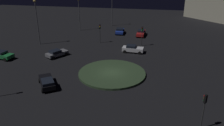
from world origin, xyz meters
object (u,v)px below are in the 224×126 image
object	(u,v)px
car_white	(133,49)
car_blue	(120,31)
car_green	(2,55)
traffic_light_northwest	(204,105)
streetlamp_south	(112,5)
traffic_light_south	(142,32)
car_black	(47,82)
car_grey	(57,53)
streetlamp_southeast	(79,9)
car_red	(141,33)
streetlamp_southeast_near	(36,15)
traffic_light_south_near	(100,30)

from	to	relation	value
car_white	car_blue	xyz separation A→B (m)	(4.49, -12.96, -0.05)
car_green	car_white	distance (m)	24.44
traffic_light_northwest	streetlamp_south	distance (m)	46.00
car_white	traffic_light_south	distance (m)	4.98
car_black	streetlamp_south	distance (m)	37.36
car_white	car_blue	distance (m)	13.72
car_green	traffic_light_northwest	world-z (taller)	traffic_light_northwest
traffic_light_northwest	streetlamp_south	xyz separation A→B (m)	(17.22, -42.55, 2.91)
car_grey	car_black	bearing A→B (deg)	-129.78
car_white	car_grey	xyz separation A→B (m)	(13.85, 4.86, -0.06)
car_black	car_white	bearing A→B (deg)	-66.04
streetlamp_south	car_black	bearing A→B (deg)	85.90
car_green	traffic_light_northwest	size ratio (longest dim) A/B	1.04
car_black	car_green	size ratio (longest dim) A/B	1.09
streetlamp_south	streetlamp_southeast	bearing A→B (deg)	41.45
car_grey	streetlamp_southeast	world-z (taller)	streetlamp_southeast
car_red	traffic_light_northwest	distance (m)	35.01
car_white	streetlamp_south	bearing A→B (deg)	114.55
streetlamp_south	streetlamp_southeast_near	world-z (taller)	streetlamp_southeast_near
car_white	car_blue	size ratio (longest dim) A/B	1.07
traffic_light_northwest	car_red	bearing A→B (deg)	-31.52
streetlamp_south	streetlamp_southeast	world-z (taller)	streetlamp_south
traffic_light_south	streetlamp_southeast_near	size ratio (longest dim) A/B	0.44
traffic_light_south	car_green	bearing A→B (deg)	-50.34
car_red	traffic_light_south	distance (m)	8.14
car_black	streetlamp_southeast	world-z (taller)	streetlamp_southeast
traffic_light_south_near	car_white	bearing A→B (deg)	38.69
car_grey	streetlamp_southeast_near	bearing A→B (deg)	79.78
traffic_light_northwest	streetlamp_southeast_near	xyz separation A→B (m)	(29.73, -23.35, 3.46)
car_black	streetlamp_south	bearing A→B (deg)	-37.23
streetlamp_southeast_near	car_black	bearing A→B (deg)	119.12
traffic_light_south_near	traffic_light_south	bearing A→B (deg)	67.10
traffic_light_northwest	traffic_light_south_near	world-z (taller)	traffic_light_south_near
car_red	traffic_light_south	size ratio (longest dim) A/B	1.12
car_red	streetlamp_south	size ratio (longest dim) A/B	0.55
streetlamp_southeast	streetlamp_south	bearing A→B (deg)	-138.55
car_grey	streetlamp_south	xyz separation A→B (m)	(-5.99, -25.54, 5.14)
car_blue	traffic_light_south	xyz separation A→B (m)	(-5.97, 8.75, 2.27)
car_grey	traffic_light_south	xyz separation A→B (m)	(-15.33, -9.07, 2.28)
car_red	traffic_light_south_near	world-z (taller)	traffic_light_south_near
car_red	streetlamp_southeast	distance (m)	16.98
streetlamp_south	streetlamp_southeast	xyz separation A→B (m)	(7.43, 6.56, -0.28)
car_white	streetlamp_southeast	size ratio (longest dim) A/B	0.51
traffic_light_south	streetlamp_southeast	world-z (taller)	streetlamp_southeast
traffic_light_south	streetlamp_southeast	distance (m)	19.65
car_black	streetlamp_southeast_near	xyz separation A→B (m)	(9.86, -17.71, 5.63)
traffic_light_northwest	streetlamp_southeast	size ratio (longest dim) A/B	0.50
car_blue	car_red	bearing A→B (deg)	-103.26
streetlamp_southeast	car_red	bearing A→B (deg)	172.58
traffic_light_south_near	streetlamp_south	xyz separation A→B (m)	(0.21, -15.94, 2.88)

